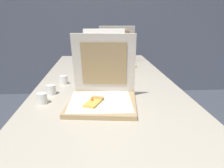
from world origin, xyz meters
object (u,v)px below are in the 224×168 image
cup_white_far (84,68)px  cup_white_mid (63,80)px  pizza_box_front (102,94)px  pizza_box_middle (107,70)px  cup_white_near_left (42,98)px  pizza_box_back (117,59)px  cup_white_near_center (51,90)px  table (107,91)px

cup_white_far → cup_white_mid: bearing=-108.7°
pizza_box_front → pizza_box_middle: (0.05, 0.56, -0.00)m
cup_white_near_left → cup_white_mid: bearing=80.0°
pizza_box_back → cup_white_mid: (-0.42, -0.65, -0.02)m
pizza_box_front → cup_white_mid: bearing=130.0°
cup_white_near_center → cup_white_mid: bearing=78.4°
table → pizza_box_middle: (0.01, 0.22, 0.09)m
table → pizza_box_middle: pizza_box_middle is taller
pizza_box_back → pizza_box_front: bearing=-95.9°
pizza_box_back → cup_white_near_left: bearing=-112.2°
pizza_box_middle → cup_white_near_left: bearing=-126.5°
pizza_box_front → pizza_box_back: bearing=87.7°
cup_white_near_left → pizza_box_middle: bearing=55.6°
pizza_box_front → pizza_box_middle: pizza_box_front is taller
cup_white_near_center → cup_white_far: (0.17, 0.57, 0.00)m
table → cup_white_near_left: 0.48m
pizza_box_back → cup_white_near_left: pizza_box_back is taller
pizza_box_front → cup_white_near_left: pizza_box_front is taller
cup_white_mid → cup_white_near_left: bearing=-100.0°
pizza_box_front → pizza_box_back: size_ratio=1.05×
cup_white_mid → cup_white_near_center: bearing=-101.6°
cup_white_far → cup_white_mid: 0.38m
pizza_box_back → cup_white_far: pizza_box_back is taller
pizza_box_front → pizza_box_back: 1.05m
cup_white_near_center → cup_white_mid: same height
cup_white_far → cup_white_mid: (-0.12, -0.36, 0.00)m
pizza_box_back → cup_white_far: size_ratio=6.54×
table → pizza_box_front: (-0.04, -0.34, 0.10)m
pizza_box_front → cup_white_far: 0.76m
pizza_box_back → cup_white_near_center: pizza_box_back is taller
cup_white_near_left → cup_white_mid: 0.36m
cup_white_near_center → cup_white_near_left: bearing=-97.7°
cup_white_near_center → cup_white_near_left: (-0.02, -0.15, 0.00)m
table → pizza_box_middle: 0.24m
cup_white_far → cup_white_mid: size_ratio=1.00×
pizza_box_middle → cup_white_near_center: pizza_box_middle is taller
table → cup_white_near_center: 0.38m
cup_white_mid → table: bearing=-9.7°
table → pizza_box_back: bearing=79.6°
pizza_box_front → cup_white_near_left: size_ratio=6.89×
cup_white_near_center → cup_white_far: 0.60m
table → pizza_box_back: (0.13, 0.70, 0.10)m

